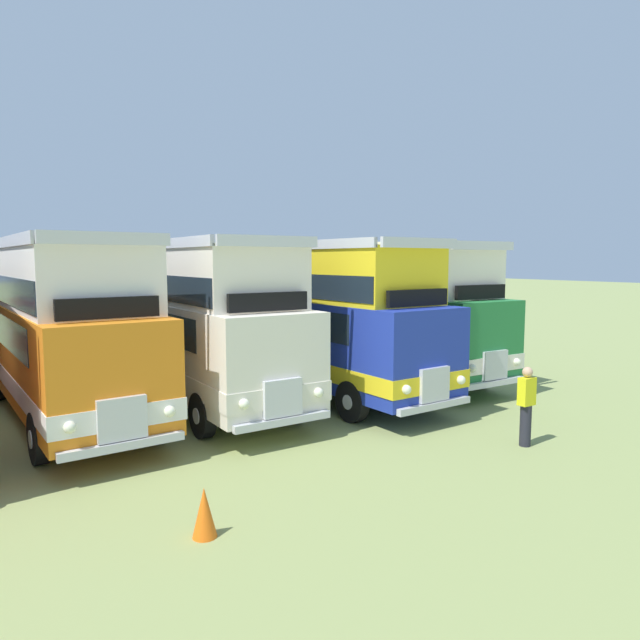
# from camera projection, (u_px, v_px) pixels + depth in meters

# --- Properties ---
(bus_fifth_in_row) EXTENTS (3.06, 10.02, 4.52)m
(bus_fifth_in_row) POSITION_uv_depth(u_px,v_px,m) (61.00, 325.00, 14.37)
(bus_fifth_in_row) COLOR orange
(bus_fifth_in_row) RESTS_ON ground
(bus_sixth_in_row) EXTENTS (2.71, 9.85, 4.52)m
(bus_sixth_in_row) POSITION_uv_depth(u_px,v_px,m) (195.00, 319.00, 16.03)
(bus_sixth_in_row) COLOR silver
(bus_sixth_in_row) RESTS_ON ground
(bus_seventh_in_row) EXTENTS (3.01, 11.58, 4.52)m
(bus_seventh_in_row) POSITION_uv_depth(u_px,v_px,m) (299.00, 312.00, 17.93)
(bus_seventh_in_row) COLOR #1E339E
(bus_seventh_in_row) RESTS_ON ground
(bus_eighth_in_row) EXTENTS (2.69, 9.90, 4.52)m
(bus_eighth_in_row) POSITION_uv_depth(u_px,v_px,m) (383.00, 307.00, 19.87)
(bus_eighth_in_row) COLOR #237538
(bus_eighth_in_row) RESTS_ON ground
(cone_near_end) EXTENTS (0.36, 0.36, 0.74)m
(cone_near_end) POSITION_uv_depth(u_px,v_px,m) (204.00, 512.00, 8.22)
(cone_near_end) COLOR orange
(cone_near_end) RESTS_ON ground
(marshal_person) EXTENTS (0.36, 0.24, 1.73)m
(marshal_person) POSITION_uv_depth(u_px,v_px,m) (526.00, 406.00, 12.22)
(marshal_person) COLOR #23232D
(marshal_person) RESTS_ON ground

